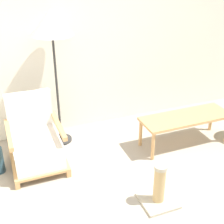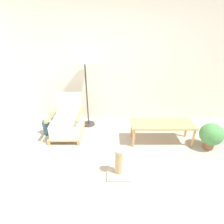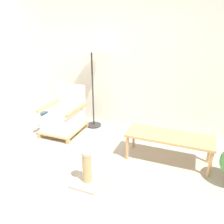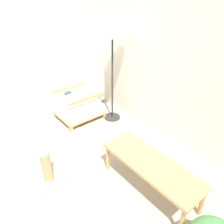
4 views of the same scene
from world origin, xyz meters
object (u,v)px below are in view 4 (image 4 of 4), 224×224
Objects in this scene: vase at (69,100)px; scratching_post at (48,171)px; coffee_table at (151,166)px; floor_lamp at (112,29)px; armchair at (80,103)px.

vase is 0.69× the size of scratching_post.
coffee_table is at bearing 44.87° from scratching_post.
floor_lamp reaches higher than coffee_table.
vase is 1.87m from scratching_post.
armchair is at bearing 172.14° from coffee_table.
armchair is 0.47m from vase.
armchair is 0.69× the size of coffee_table.
armchair is at bearing 132.68° from scratching_post.
coffee_table is (1.90, -0.26, 0.08)m from armchair.
scratching_post is (1.03, -1.12, -0.13)m from armchair.
scratching_post is at bearing -135.13° from coffee_table.
floor_lamp is at bearing 25.85° from vase.
floor_lamp is 2.16m from scratching_post.
armchair is 2.61× the size of vase.
floor_lamp reaches higher than scratching_post.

